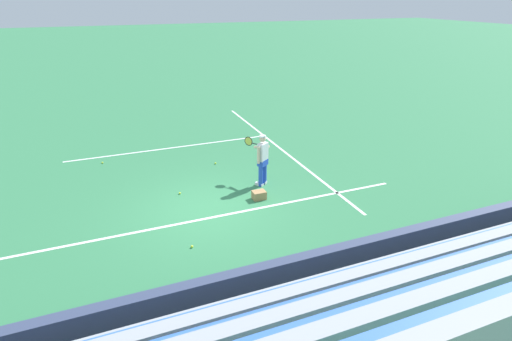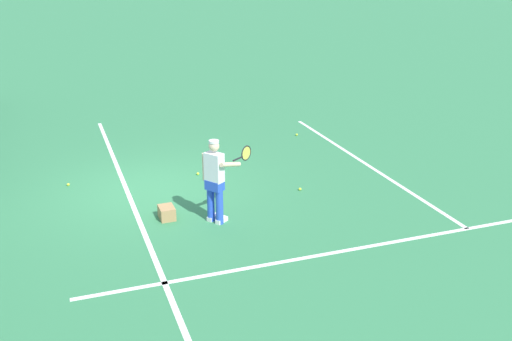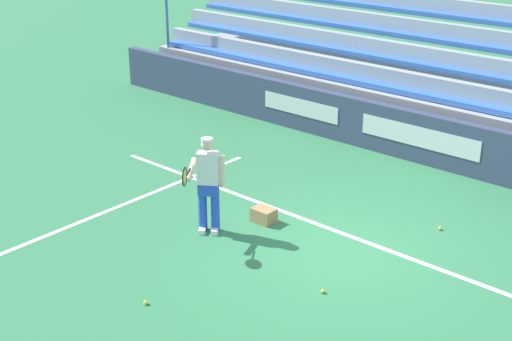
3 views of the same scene
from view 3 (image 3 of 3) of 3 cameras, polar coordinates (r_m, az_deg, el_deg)
name	(u,v)px [view 3 (image 3 of 3)]	position (r m, az deg, el deg)	size (l,w,h in m)	color
ground_plane	(341,250)	(11.93, 6.85, -6.34)	(160.00, 160.00, 0.00)	#337A4C
court_baseline_white	(358,239)	(12.30, 8.19, -5.46)	(12.00, 0.10, 0.01)	white
back_wall_sponsor_board	(465,149)	(15.24, 16.39, 1.68)	(21.20, 0.25, 1.10)	#384260
bleacher_stand	(512,114)	(17.13, 19.77, 4.28)	(20.14, 3.20, 3.40)	#9EA3A8
tennis_player	(208,184)	(12.09, -3.89, -1.10)	(0.60, 1.06, 1.71)	blue
ball_box_cardboard	(264,215)	(12.72, 0.63, -3.59)	(0.40, 0.30, 0.26)	#A87F51
tennis_ball_toward_net	(323,291)	(10.74, 5.38, -9.59)	(0.07, 0.07, 0.07)	#CCE533
tennis_ball_by_box	(146,303)	(10.55, -8.81, -10.41)	(0.07, 0.07, 0.07)	#CCE533
tennis_ball_far_right	(440,228)	(12.88, 14.51, -4.50)	(0.07, 0.07, 0.07)	#CCE533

